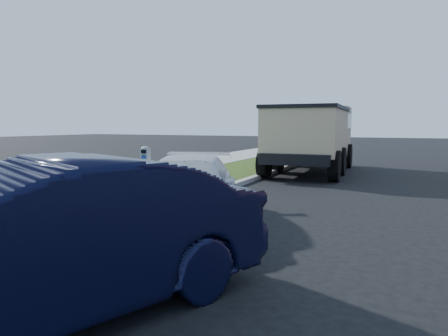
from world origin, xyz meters
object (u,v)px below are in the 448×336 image
at_px(white_wagon, 188,190).
at_px(navy_sedan, 36,243).
at_px(parking_meter, 146,165).
at_px(dump_truck, 313,134).

bearing_deg(white_wagon, navy_sedan, -102.30).
xyz_separation_m(parking_meter, white_wagon, (0.98, 0.10, -0.48)).
height_order(parking_meter, white_wagon, parking_meter).
height_order(white_wagon, dump_truck, dump_truck).
relative_size(navy_sedan, dump_truck, 0.68).
bearing_deg(parking_meter, navy_sedan, -71.17).
distance_m(white_wagon, navy_sedan, 4.35).
bearing_deg(navy_sedan, white_wagon, 121.84).
bearing_deg(navy_sedan, dump_truck, 113.81).
bearing_deg(parking_meter, white_wagon, 1.97).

